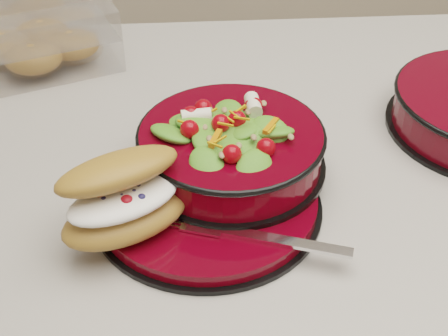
{
  "coord_description": "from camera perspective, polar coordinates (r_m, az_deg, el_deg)",
  "views": [
    {
      "loc": [
        -0.07,
        -0.64,
        1.37
      ],
      "look_at": [
        -0.03,
        -0.09,
        0.94
      ],
      "focal_mm": 50.0,
      "sensor_mm": 36.0,
      "label": 1
    }
  ],
  "objects": [
    {
      "name": "dinner_plate",
      "position": [
        0.69,
        -1.46,
        -3.06
      ],
      "size": [
        0.26,
        0.26,
        0.02
      ],
      "rotation": [
        0.0,
        0.0,
        0.17
      ],
      "color": "black",
      "rests_on": "island_counter"
    },
    {
      "name": "salad_bowl",
      "position": [
        0.7,
        0.64,
        2.38
      ],
      "size": [
        0.22,
        0.22,
        0.09
      ],
      "rotation": [
        0.0,
        0.0,
        -0.41
      ],
      "color": "black",
      "rests_on": "dinner_plate"
    },
    {
      "name": "croissant",
      "position": [
        0.63,
        -9.17,
        -2.7
      ],
      "size": [
        0.15,
        0.14,
        0.08
      ],
      "rotation": [
        0.0,
        0.0,
        0.46
      ],
      "color": "#AF7335",
      "rests_on": "dinner_plate"
    },
    {
      "name": "fork",
      "position": [
        0.64,
        3.22,
        -6.27
      ],
      "size": [
        0.17,
        0.07,
        0.0
      ],
      "rotation": [
        0.0,
        0.0,
        1.25
      ],
      "color": "silver",
      "rests_on": "dinner_plate"
    },
    {
      "name": "pastry_box",
      "position": [
        1.0,
        -16.81,
        11.4
      ],
      "size": [
        0.27,
        0.23,
        0.09
      ],
      "rotation": [
        0.0,
        0.0,
        0.36
      ],
      "color": "white",
      "rests_on": "island_counter"
    }
  ]
}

